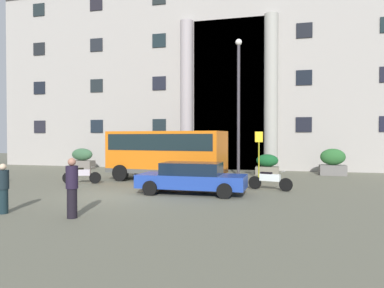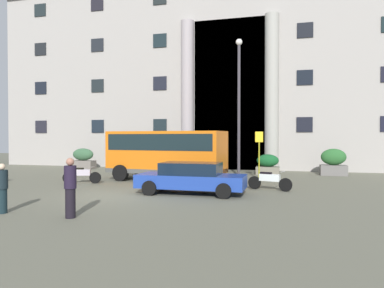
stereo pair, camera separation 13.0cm
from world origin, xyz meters
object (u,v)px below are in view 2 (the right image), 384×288
object	(u,v)px
white_taxi_kerbside	(191,178)
pedestrian_child_trailing	(2,188)
hedge_planter_far_east	(188,160)
pedestrian_woman_with_bag	(70,187)
orange_minibus	(167,151)
hedge_planter_entrance_right	(83,159)
hedge_planter_entrance_left	(120,160)
hedge_planter_east	(333,162)
motorcycle_near_kerb	(198,178)
hedge_planter_far_west	(268,165)
lamppost_plaza_centre	(239,97)
scooter_by_planter	(269,180)
bus_stop_sign	(259,150)
motorcycle_far_end	(81,175)

from	to	relation	value
white_taxi_kerbside	pedestrian_child_trailing	size ratio (longest dim) A/B	2.90
white_taxi_kerbside	pedestrian_child_trailing	distance (m)	7.18
hedge_planter_far_east	pedestrian_woman_with_bag	size ratio (longest dim) A/B	1.07
orange_minibus	hedge_planter_entrance_right	bearing A→B (deg)	153.56
hedge_planter_entrance_left	hedge_planter_east	xyz separation A→B (m)	(14.67, 0.28, 0.10)
motorcycle_near_kerb	pedestrian_woman_with_bag	world-z (taller)	pedestrian_woman_with_bag
hedge_planter_far_west	hedge_planter_entrance_right	distance (m)	13.93
motorcycle_near_kerb	pedestrian_child_trailing	world-z (taller)	pedestrian_child_trailing
hedge_planter_entrance_right	white_taxi_kerbside	xyz separation A→B (m)	(11.14, -9.70, -0.06)
hedge_planter_far_west	hedge_planter_east	bearing A→B (deg)	8.74
orange_minibus	motorcycle_near_kerb	xyz separation A→B (m)	(2.42, -2.54, -1.18)
hedge_planter_far_west	hedge_planter_east	xyz separation A→B (m)	(4.07, 0.63, 0.18)
hedge_planter_far_west	pedestrian_woman_with_bag	xyz separation A→B (m)	(-5.11, -14.29, 0.28)
hedge_planter_far_east	lamppost_plaza_centre	bearing A→B (deg)	-27.52
lamppost_plaza_centre	hedge_planter_far_west	bearing A→B (deg)	41.20
hedge_planter_far_east	white_taxi_kerbside	distance (m)	9.82
motorcycle_near_kerb	lamppost_plaza_centre	bearing A→B (deg)	88.66
orange_minibus	lamppost_plaza_centre	size ratio (longest dim) A/B	0.79
orange_minibus	hedge_planter_entrance_left	bearing A→B (deg)	142.37
hedge_planter_east	scooter_by_planter	size ratio (longest dim) A/B	0.84
hedge_planter_east	motorcycle_near_kerb	distance (m)	10.45
scooter_by_planter	pedestrian_woman_with_bag	bearing A→B (deg)	-109.93
hedge_planter_entrance_left	motorcycle_near_kerb	bearing A→B (deg)	-44.26
hedge_planter_entrance_right	hedge_planter_far_east	distance (m)	8.44
hedge_planter_entrance_left	scooter_by_planter	world-z (taller)	hedge_planter_entrance_left
hedge_planter_entrance_left	hedge_planter_far_east	bearing A→B (deg)	1.68
bus_stop_sign	hedge_planter_far_west	size ratio (longest dim) A/B	1.87
white_taxi_kerbside	pedestrian_child_trailing	bearing A→B (deg)	-131.68
scooter_by_planter	orange_minibus	bearing A→B (deg)	174.44
hedge_planter_entrance_left	scooter_by_planter	bearing A→B (deg)	-33.75
hedge_planter_far_west	lamppost_plaza_centre	xyz separation A→B (m)	(-1.69, -1.48, 4.25)
motorcycle_far_end	scooter_by_planter	distance (m)	9.63
bus_stop_sign	lamppost_plaza_centre	xyz separation A→B (m)	(-1.34, 1.41, 3.19)
orange_minibus	pedestrian_child_trailing	bearing A→B (deg)	-97.61
bus_stop_sign	motorcycle_far_end	world-z (taller)	bus_stop_sign
orange_minibus	motorcycle_near_kerb	bearing A→B (deg)	-40.69
orange_minibus	pedestrian_woman_with_bag	distance (m)	9.70
orange_minibus	motorcycle_far_end	size ratio (longest dim) A/B	3.45
hedge_planter_far_west	pedestrian_woman_with_bag	bearing A→B (deg)	-109.66
scooter_by_planter	hedge_planter_east	bearing A→B (deg)	81.32
hedge_planter_east	hedge_planter_entrance_right	world-z (taller)	hedge_planter_east
motorcycle_near_kerb	scooter_by_planter	bearing A→B (deg)	13.39
orange_minibus	bus_stop_sign	distance (m)	5.27
hedge_planter_far_east	hedge_planter_entrance_right	bearing A→B (deg)	178.19
pedestrian_woman_with_bag	lamppost_plaza_centre	bearing A→B (deg)	178.69
bus_stop_sign	pedestrian_woman_with_bag	size ratio (longest dim) A/B	1.52
hedge_planter_far_east	white_taxi_kerbside	world-z (taller)	hedge_planter_far_east
pedestrian_child_trailing	motorcycle_far_end	bearing A→B (deg)	126.35
hedge_planter_entrance_right	motorcycle_far_end	xyz separation A→B (m)	(4.67, -7.81, -0.30)
hedge_planter_east	bus_stop_sign	bearing A→B (deg)	-141.51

